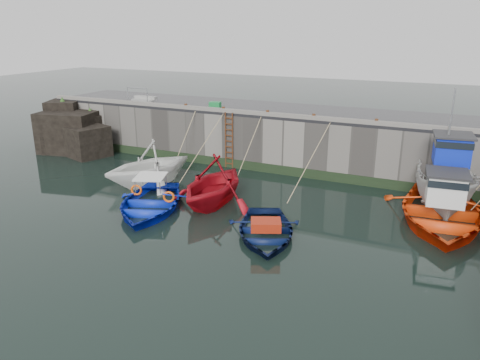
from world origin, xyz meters
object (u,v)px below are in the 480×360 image
at_px(boat_near_blacktrim, 213,203).
at_px(boat_near_navy, 265,236).
at_px(bollard_e, 376,122).
at_px(fish_crate, 215,105).
at_px(boat_far_orange, 441,212).
at_px(bollard_b, 223,109).
at_px(boat_near_white, 150,183).
at_px(ladder, 229,141).
at_px(bollard_d, 314,117).
at_px(bollard_c, 268,113).
at_px(boat_near_blue, 150,210).
at_px(boat_far_white, 445,184).
at_px(bollard_a, 186,106).

relative_size(boat_near_blacktrim, boat_near_navy, 1.07).
bearing_deg(bollard_e, fish_crate, 173.35).
distance_m(boat_near_navy, fish_crate, 12.06).
height_order(boat_far_orange, bollard_b, boat_far_orange).
distance_m(boat_near_white, bollard_b, 6.04).
relative_size(ladder, boat_near_blacktrim, 0.66).
distance_m(ladder, bollard_d, 5.11).
distance_m(boat_near_navy, boat_far_orange, 7.50).
xyz_separation_m(boat_far_orange, bollard_d, (-6.70, 3.68, 2.84)).
distance_m(boat_near_navy, bollard_c, 9.29).
distance_m(boat_near_white, boat_near_navy, 8.61).
xyz_separation_m(boat_near_blue, boat_near_navy, (5.71, -0.35, 0.00)).
bearing_deg(boat_near_white, boat_far_white, 34.39).
xyz_separation_m(bollard_a, bollard_d, (7.80, 0.00, 0.00)).
relative_size(boat_near_navy, boat_far_white, 0.67).
bearing_deg(bollard_b, boat_near_blue, -88.32).
xyz_separation_m(boat_near_blacktrim, boat_near_navy, (3.51, -2.25, 0.00)).
height_order(ladder, bollard_e, bollard_e).
height_order(ladder, fish_crate, fish_crate).
height_order(bollard_a, bollard_d, same).
relative_size(boat_near_blue, bollard_e, 19.19).
distance_m(fish_crate, bollard_c, 4.00).
height_order(boat_far_white, bollard_a, boat_far_white).
height_order(boat_near_white, bollard_a, bollard_a).
bearing_deg(boat_near_blacktrim, ladder, 107.95).
distance_m(boat_near_blue, fish_crate, 9.54).
bearing_deg(ladder, boat_near_blue, -92.13).
bearing_deg(bollard_d, boat_near_blacktrim, -116.34).
bearing_deg(boat_far_orange, bollard_b, 156.68).
xyz_separation_m(boat_near_blacktrim, fish_crate, (-3.57, 6.93, 3.32)).
bearing_deg(bollard_e, boat_near_blue, -137.01).
bearing_deg(boat_near_navy, ladder, 101.13).
bearing_deg(bollard_b, boat_far_orange, -17.03).
relative_size(boat_near_blue, bollard_d, 19.19).
xyz_separation_m(boat_near_white, boat_far_orange, (13.98, 0.98, 0.46)).
height_order(fish_crate, bollard_d, fish_crate).
xyz_separation_m(boat_near_navy, bollard_d, (-0.63, 8.06, 3.30)).
distance_m(boat_near_blue, bollard_c, 8.75).
relative_size(bollard_d, bollard_e, 1.00).
xyz_separation_m(fish_crate, bollard_d, (6.44, -1.12, -0.02)).
relative_size(boat_near_blacktrim, fish_crate, 7.38).
height_order(boat_near_blacktrim, boat_far_orange, boat_far_orange).
bearing_deg(bollard_e, boat_near_white, -156.05).
distance_m(boat_far_orange, bollard_b, 12.87).
bearing_deg(bollard_c, bollard_a, 180.00).
relative_size(boat_near_blacktrim, bollard_c, 17.42).
bearing_deg(boat_near_navy, bollard_e, 48.33).
distance_m(ladder, bollard_a, 3.47).
xyz_separation_m(boat_far_white, bollard_c, (-9.31, 1.68, 2.23)).
bearing_deg(boat_far_white, boat_near_blacktrim, -163.96).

